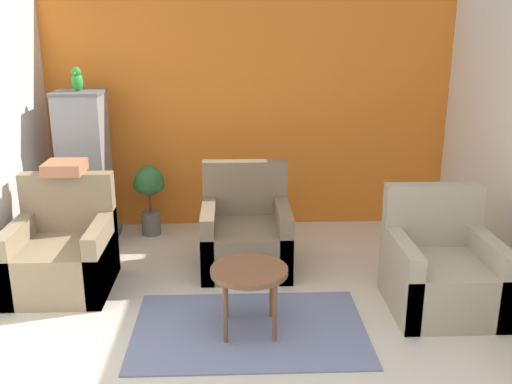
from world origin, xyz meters
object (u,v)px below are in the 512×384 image
at_px(armchair_left, 63,255).
at_px(parrot, 77,80).
at_px(potted_plant, 149,190).
at_px(birdcage, 85,170).
at_px(coffee_table, 249,276).
at_px(armchair_right, 441,273).
at_px(armchair_middle, 246,236).

height_order(armchair_left, parrot, parrot).
bearing_deg(armchair_left, potted_plant, 65.80).
distance_m(birdcage, parrot, 0.90).
relative_size(coffee_table, armchair_right, 0.60).
distance_m(armchair_left, birdcage, 1.20).
distance_m(coffee_table, parrot, 2.76).
xyz_separation_m(armchair_left, birdcage, (-0.05, 1.11, 0.46)).
bearing_deg(armchair_right, coffee_table, -168.88).
height_order(armchair_middle, parrot, parrot).
xyz_separation_m(armchair_right, armchair_middle, (-1.52, 0.86, 0.00)).
relative_size(coffee_table, parrot, 2.38).
height_order(coffee_table, armchair_right, armchair_right).
distance_m(armchair_left, potted_plant, 1.39).
height_order(armchair_middle, potted_plant, armchair_middle).
bearing_deg(coffee_table, parrot, 130.45).
height_order(coffee_table, parrot, parrot).
bearing_deg(potted_plant, armchair_left, -114.20).
bearing_deg(armchair_left, parrot, 92.39).
relative_size(coffee_table, birdcage, 0.36).
bearing_deg(coffee_table, birdcage, 130.48).
xyz_separation_m(parrot, potted_plant, (0.61, 0.14, -1.16)).
bearing_deg(armchair_middle, armchair_right, -29.43).
distance_m(coffee_table, armchair_right, 1.55).
distance_m(birdcage, potted_plant, 0.68).
bearing_deg(parrot, coffee_table, -49.55).
bearing_deg(coffee_table, armchair_left, 153.69).
relative_size(armchair_middle, birdcage, 0.61).
xyz_separation_m(coffee_table, birdcage, (-1.61, 1.88, 0.32)).
distance_m(armchair_left, armchair_right, 3.11).
bearing_deg(potted_plant, birdcage, -166.72).
bearing_deg(parrot, armchair_middle, -24.38).
bearing_deg(parrot, armchair_left, -87.61).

